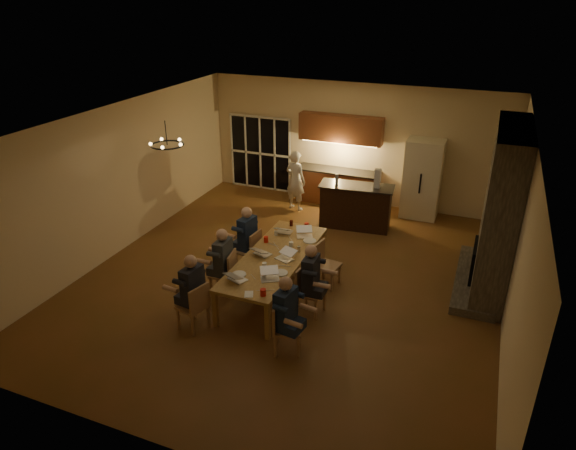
{
  "coord_description": "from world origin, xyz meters",
  "views": [
    {
      "loc": [
        3.28,
        -8.35,
        5.41
      ],
      "look_at": [
        -0.18,
        0.3,
        1.04
      ],
      "focal_mm": 32.0,
      "sensor_mm": 36.0,
      "label": 1
    }
  ],
  "objects_px": {
    "chair_left_far": "(248,250)",
    "bar_bottle": "(337,179)",
    "person_left_far": "(248,238)",
    "redcup_mid": "(266,239)",
    "person_left_near": "(193,291)",
    "redcup_near": "(263,292)",
    "person_right_mid": "(311,280)",
    "redcup_far": "(307,226)",
    "chair_right_near": "(287,328)",
    "mug_back": "(276,233)",
    "plate_far": "(310,241)",
    "can_silver": "(264,272)",
    "laptop_d": "(284,254)",
    "laptop_b": "(270,274)",
    "chair_left_mid": "(223,273)",
    "mug_front": "(264,265)",
    "laptop_a": "(237,274)",
    "plate_left": "(239,274)",
    "bar_island": "(356,206)",
    "can_right": "(299,249)",
    "chair_left_near": "(192,306)",
    "bar_blender": "(378,179)",
    "chair_right_mid": "(311,291)",
    "chandelier": "(167,145)",
    "can_cola": "(291,223)",
    "refrigerator": "(422,179)",
    "laptop_f": "(305,232)",
    "mug_mid": "(291,244)",
    "dining_table": "(275,273)",
    "plate_near": "(281,273)",
    "laptop_e": "(284,227)"
  },
  "relations": [
    {
      "from": "mug_back",
      "to": "redcup_far",
      "type": "height_order",
      "value": "redcup_far"
    },
    {
      "from": "laptop_b",
      "to": "can_cola",
      "type": "distance_m",
      "value": 2.23
    },
    {
      "from": "plate_far",
      "to": "laptop_a",
      "type": "bearing_deg",
      "value": -109.83
    },
    {
      "from": "person_left_near",
      "to": "redcup_near",
      "type": "height_order",
      "value": "person_left_near"
    },
    {
      "from": "chair_left_near",
      "to": "chair_right_near",
      "type": "xyz_separation_m",
      "value": [
        1.74,
        0.03,
        0.0
      ]
    },
    {
      "from": "bar_island",
      "to": "redcup_far",
      "type": "height_order",
      "value": "bar_island"
    },
    {
      "from": "mug_mid",
      "to": "mug_back",
      "type": "distance_m",
      "value": 0.59
    },
    {
      "from": "dining_table",
      "to": "laptop_d",
      "type": "distance_m",
      "value": 0.54
    },
    {
      "from": "chair_right_mid",
      "to": "can_cola",
      "type": "distance_m",
      "value": 2.17
    },
    {
      "from": "chair_right_near",
      "to": "person_left_far",
      "type": "relative_size",
      "value": 0.64
    },
    {
      "from": "chair_left_near",
      "to": "laptop_b",
      "type": "relative_size",
      "value": 2.78
    },
    {
      "from": "person_left_far",
      "to": "can_silver",
      "type": "relative_size",
      "value": 11.5
    },
    {
      "from": "bar_island",
      "to": "redcup_far",
      "type": "relative_size",
      "value": 14.64
    },
    {
      "from": "redcup_far",
      "to": "plate_far",
      "type": "bearing_deg",
      "value": -64.05
    },
    {
      "from": "refrigerator",
      "to": "chair_right_near",
      "type": "relative_size",
      "value": 2.25
    },
    {
      "from": "mug_back",
      "to": "plate_far",
      "type": "xyz_separation_m",
      "value": [
        0.74,
        0.0,
        -0.04
      ]
    },
    {
      "from": "can_right",
      "to": "can_cola",
      "type": "bearing_deg",
      "value": 118.57
    },
    {
      "from": "person_right_mid",
      "to": "can_cola",
      "type": "relative_size",
      "value": 11.5
    },
    {
      "from": "chair_left_mid",
      "to": "laptop_b",
      "type": "bearing_deg",
      "value": 64.39
    },
    {
      "from": "person_right_mid",
      "to": "redcup_far",
      "type": "bearing_deg",
      "value": 20.56
    },
    {
      "from": "chair_left_near",
      "to": "can_silver",
      "type": "distance_m",
      "value": 1.37
    },
    {
      "from": "refrigerator",
      "to": "mug_back",
      "type": "height_order",
      "value": "refrigerator"
    },
    {
      "from": "chandelier",
      "to": "mug_front",
      "type": "relative_size",
      "value": 6.13
    },
    {
      "from": "chair_left_near",
      "to": "bar_blender",
      "type": "relative_size",
      "value": 1.98
    },
    {
      "from": "bar_island",
      "to": "chair_left_near",
      "type": "height_order",
      "value": "bar_island"
    },
    {
      "from": "chair_left_far",
      "to": "bar_bottle",
      "type": "distance_m",
      "value": 3.09
    },
    {
      "from": "mug_mid",
      "to": "chair_right_near",
      "type": "bearing_deg",
      "value": -69.98
    },
    {
      "from": "refrigerator",
      "to": "bar_blender",
      "type": "bearing_deg",
      "value": -125.97
    },
    {
      "from": "mug_front",
      "to": "person_left_far",
      "type": "bearing_deg",
      "value": 128.9
    },
    {
      "from": "person_left_far",
      "to": "redcup_mid",
      "type": "bearing_deg",
      "value": 84.46
    },
    {
      "from": "person_right_mid",
      "to": "plate_left",
      "type": "height_order",
      "value": "person_right_mid"
    },
    {
      "from": "laptop_d",
      "to": "redcup_mid",
      "type": "relative_size",
      "value": 2.67
    },
    {
      "from": "laptop_a",
      "to": "laptop_d",
      "type": "xyz_separation_m",
      "value": [
        0.48,
        0.98,
        0.0
      ]
    },
    {
      "from": "chair_right_near",
      "to": "laptop_b",
      "type": "relative_size",
      "value": 2.78
    },
    {
      "from": "person_left_far",
      "to": "can_silver",
      "type": "xyz_separation_m",
      "value": [
        0.97,
        -1.31,
        0.12
      ]
    },
    {
      "from": "refrigerator",
      "to": "redcup_mid",
      "type": "xyz_separation_m",
      "value": [
        -2.42,
        -4.19,
        -0.19
      ]
    },
    {
      "from": "laptop_f",
      "to": "redcup_far",
      "type": "distance_m",
      "value": 0.41
    },
    {
      "from": "laptop_a",
      "to": "plate_near",
      "type": "relative_size",
      "value": 1.28
    },
    {
      "from": "chair_right_near",
      "to": "laptop_e",
      "type": "bearing_deg",
      "value": 4.89
    },
    {
      "from": "refrigerator",
      "to": "chair_left_mid",
      "type": "distance_m",
      "value": 5.92
    },
    {
      "from": "chair_left_mid",
      "to": "person_left_far",
      "type": "xyz_separation_m",
      "value": [
        0.02,
        1.06,
        0.24
      ]
    },
    {
      "from": "chair_left_near",
      "to": "mug_front",
      "type": "xyz_separation_m",
      "value": [
        0.83,
        1.17,
        0.36
      ]
    },
    {
      "from": "plate_left",
      "to": "redcup_far",
      "type": "bearing_deg",
      "value": 78.63
    },
    {
      "from": "chair_left_far",
      "to": "mug_front",
      "type": "xyz_separation_m",
      "value": [
        0.84,
        -1.02,
        0.36
      ]
    },
    {
      "from": "person_right_mid",
      "to": "laptop_a",
      "type": "bearing_deg",
      "value": 114.01
    },
    {
      "from": "can_silver",
      "to": "chair_right_mid",
      "type": "bearing_deg",
      "value": 17.93
    },
    {
      "from": "redcup_near",
      "to": "laptop_f",
      "type": "bearing_deg",
      "value": 92.9
    },
    {
      "from": "chandelier",
      "to": "can_cola",
      "type": "bearing_deg",
      "value": 40.49
    },
    {
      "from": "plate_left",
      "to": "bar_island",
      "type": "bearing_deg",
      "value": 76.92
    },
    {
      "from": "can_right",
      "to": "chair_left_near",
      "type": "bearing_deg",
      "value": -121.32
    }
  ]
}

